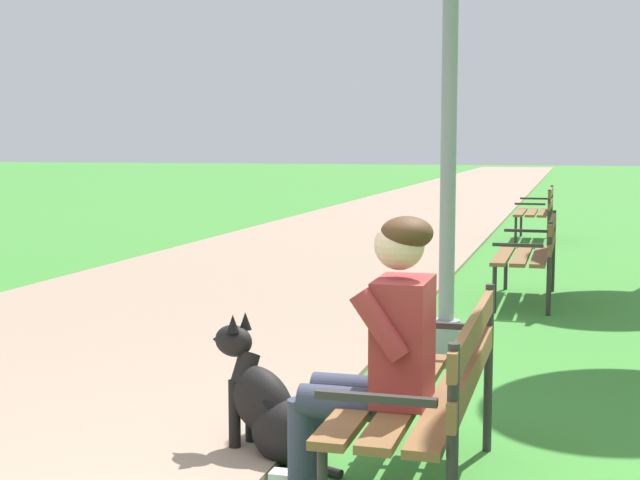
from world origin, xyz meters
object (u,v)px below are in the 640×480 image
at_px(park_bench_near, 431,384).
at_px(park_bench_mid, 532,250).
at_px(park_bench_far, 538,209).
at_px(lamp_post_near, 450,81).
at_px(dog_black, 269,408).
at_px(person_seated_on_near_bench, 378,350).

height_order(park_bench_near, park_bench_mid, same).
bearing_deg(park_bench_mid, park_bench_far, 91.70).
relative_size(park_bench_near, park_bench_mid, 1.00).
xyz_separation_m(park_bench_mid, park_bench_far, (-0.17, 5.64, 0.00)).
xyz_separation_m(park_bench_mid, lamp_post_near, (-0.47, -2.66, 1.46)).
height_order(park_bench_near, park_bench_far, same).
height_order(dog_black, lamp_post_near, lamp_post_near).
xyz_separation_m(park_bench_near, park_bench_mid, (0.19, 5.18, 0.00)).
distance_m(park_bench_near, lamp_post_near, 2.93).
xyz_separation_m(park_bench_near, dog_black, (-0.84, 0.28, -0.25)).
height_order(park_bench_far, person_seated_on_near_bench, person_seated_on_near_bench).
bearing_deg(park_bench_mid, dog_black, -101.82).
relative_size(dog_black, lamp_post_near, 0.21).
relative_size(park_bench_mid, lamp_post_near, 0.39).
height_order(park_bench_mid, park_bench_far, same).
relative_size(park_bench_far, dog_black, 1.90).
relative_size(park_bench_near, person_seated_on_near_bench, 1.20).
height_order(park_bench_near, dog_black, park_bench_near).
bearing_deg(lamp_post_near, park_bench_mid, 79.97).
bearing_deg(park_bench_far, person_seated_on_near_bench, -91.19).
xyz_separation_m(park_bench_far, dog_black, (-0.86, -10.54, -0.25)).
relative_size(park_bench_mid, park_bench_far, 1.00).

